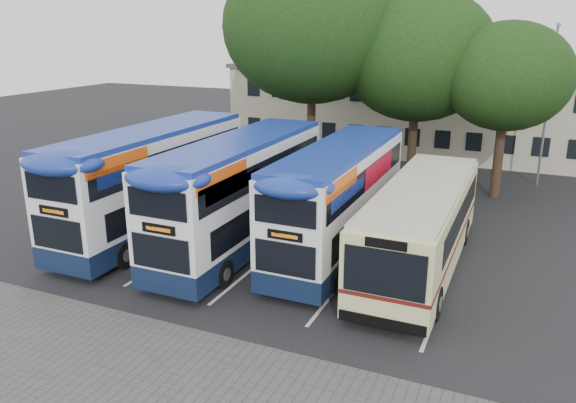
% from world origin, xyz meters
% --- Properties ---
extents(ground, '(120.00, 120.00, 0.00)m').
position_xyz_m(ground, '(0.00, 0.00, 0.00)').
color(ground, black).
rests_on(ground, ground).
extents(paving_strip, '(40.00, 6.00, 0.01)m').
position_xyz_m(paving_strip, '(-2.00, -5.00, 0.01)').
color(paving_strip, '#595654').
rests_on(paving_strip, ground).
extents(bay_lines, '(14.12, 11.00, 0.01)m').
position_xyz_m(bay_lines, '(-3.75, 5.00, 0.01)').
color(bay_lines, silver).
rests_on(bay_lines, ground).
extents(depot_building, '(32.40, 8.40, 6.20)m').
position_xyz_m(depot_building, '(0.00, 26.99, 3.15)').
color(depot_building, beige).
rests_on(depot_building, ground).
extents(lamp_post, '(0.25, 1.05, 9.06)m').
position_xyz_m(lamp_post, '(6.00, 19.97, 5.08)').
color(lamp_post, gray).
rests_on(lamp_post, ground).
extents(tree_left, '(10.24, 10.24, 13.22)m').
position_xyz_m(tree_left, '(-6.78, 16.40, 8.86)').
color(tree_left, black).
rests_on(tree_left, ground).
extents(tree_mid, '(8.62, 8.62, 10.99)m').
position_xyz_m(tree_mid, '(-0.94, 17.64, 7.32)').
color(tree_mid, black).
rests_on(tree_mid, ground).
extents(tree_right, '(6.53, 6.53, 9.19)m').
position_xyz_m(tree_right, '(3.90, 16.51, 6.40)').
color(tree_right, black).
rests_on(tree_right, ground).
extents(bus_dd_left, '(2.73, 11.26, 4.69)m').
position_xyz_m(bus_dd_left, '(-9.48, 4.55, 2.58)').
color(bus_dd_left, '#101E3D').
rests_on(bus_dd_left, ground).
extents(bus_dd_mid, '(2.67, 11.01, 4.59)m').
position_xyz_m(bus_dd_mid, '(-5.17, 4.54, 2.53)').
color(bus_dd_mid, '#101E3D').
rests_on(bus_dd_mid, ground).
extents(bus_dd_right, '(2.56, 10.54, 4.39)m').
position_xyz_m(bus_dd_right, '(-1.35, 5.66, 2.42)').
color(bus_dd_right, '#101E3D').
rests_on(bus_dd_right, ground).
extents(bus_single, '(2.81, 11.04, 3.29)m').
position_xyz_m(bus_single, '(2.00, 5.43, 1.87)').
color(bus_single, beige).
rests_on(bus_single, ground).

